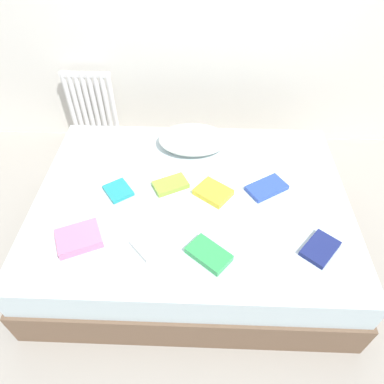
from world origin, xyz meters
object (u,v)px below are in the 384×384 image
object	(u,v)px
textbook_blue	(267,188)
textbook_green	(209,254)
pillow	(193,139)
textbook_yellow	(213,192)
radiator	(91,103)
textbook_lime	(171,185)
textbook_pink	(79,238)
textbook_teal	(118,191)
bed	(192,221)
textbook_navy	(320,248)
textbook_white	(151,244)

from	to	relation	value
textbook_blue	textbook_green	size ratio (longest dim) A/B	1.08
pillow	textbook_yellow	bearing A→B (deg)	-73.44
radiator	textbook_lime	world-z (taller)	radiator
textbook_lime	textbook_pink	size ratio (longest dim) A/B	0.90
textbook_teal	textbook_green	xyz separation A→B (m)	(0.58, -0.47, 0.01)
textbook_green	textbook_yellow	distance (m)	0.47
textbook_teal	textbook_blue	bearing A→B (deg)	57.43
textbook_lime	textbook_yellow	distance (m)	0.28
bed	radiator	distance (m)	1.54
textbook_navy	textbook_pink	world-z (taller)	textbook_pink
bed	pillow	xyz separation A→B (m)	(-0.01, 0.50, 0.31)
textbook_blue	textbook_green	xyz separation A→B (m)	(-0.37, -0.52, 0.01)
textbook_white	textbook_pink	bearing A→B (deg)	134.90
pillow	bed	bearing A→B (deg)	-88.93
textbook_white	textbook_green	size ratio (longest dim) A/B	0.75
textbook_yellow	textbook_pink	bearing A→B (deg)	-115.51
pillow	textbook_white	world-z (taller)	pillow
textbook_yellow	textbook_blue	bearing A→B (deg)	46.41
textbook_navy	textbook_lime	size ratio (longest dim) A/B	1.01
textbook_teal	textbook_lime	distance (m)	0.33
textbook_navy	pillow	bearing A→B (deg)	79.36
textbook_yellow	textbook_navy	bearing A→B (deg)	2.04
textbook_teal	textbook_white	size ratio (longest dim) A/B	0.99
radiator	textbook_white	xyz separation A→B (m)	(0.74, -1.59, 0.10)
radiator	textbook_blue	bearing A→B (deg)	-38.38
pillow	textbook_teal	world-z (taller)	pillow
textbook_lime	textbook_yellow	size ratio (longest dim) A/B	1.03
radiator	textbook_green	xyz separation A→B (m)	(1.06, -1.65, 0.11)
textbook_blue	textbook_white	size ratio (longest dim) A/B	1.44
radiator	textbook_blue	size ratio (longest dim) A/B	2.35
pillow	textbook_yellow	size ratio (longest dim) A/B	2.38
pillow	textbook_yellow	xyz separation A→B (m)	(0.14, -0.49, -0.04)
bed	radiator	size ratio (longest dim) A/B	3.41
pillow	textbook_blue	xyz separation A→B (m)	(0.49, -0.43, -0.05)
textbook_navy	textbook_yellow	bearing A→B (deg)	95.38
bed	textbook_white	distance (m)	0.52
textbook_green	textbook_pink	bearing A→B (deg)	-146.28
textbook_teal	pillow	bearing A→B (deg)	100.63
textbook_blue	pillow	bearing A→B (deg)	106.05
radiator	textbook_green	bearing A→B (deg)	-57.44
textbook_pink	pillow	bearing A→B (deg)	31.15
textbook_teal	textbook_blue	size ratio (longest dim) A/B	0.69
textbook_teal	textbook_green	world-z (taller)	textbook_green
radiator	textbook_white	bearing A→B (deg)	-65.21
textbook_pink	textbook_blue	bearing A→B (deg)	-1.97
radiator	textbook_green	size ratio (longest dim) A/B	2.55
textbook_navy	textbook_yellow	size ratio (longest dim) A/B	1.03
textbook_blue	textbook_green	distance (m)	0.64
pillow	textbook_navy	world-z (taller)	pillow
textbook_blue	textbook_white	bearing A→B (deg)	-178.45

